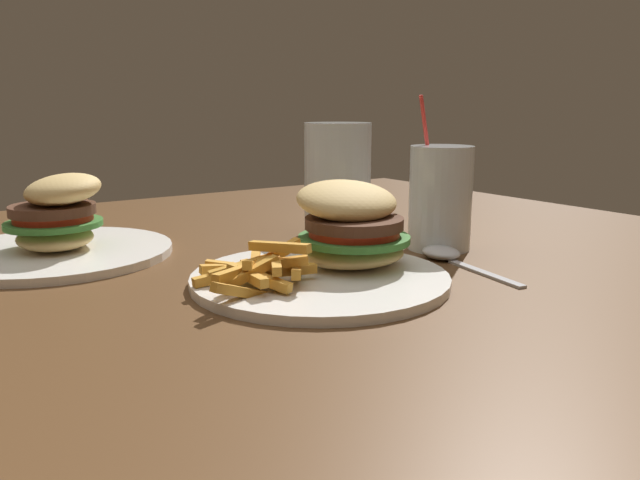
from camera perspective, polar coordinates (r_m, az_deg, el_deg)
The scene contains 6 objects.
dining_table at distance 0.78m, azimuth -10.65°, elevation -9.90°, with size 1.46×1.06×0.72m.
meal_plate_near at distance 0.66m, azimuth 1.26°, elevation -0.80°, with size 0.27×0.27×0.11m.
beer_glass at distance 0.88m, azimuth 1.61°, elevation 5.33°, with size 0.09×0.09×0.16m.
juice_glass at distance 0.81m, azimuth 10.93°, elevation 3.54°, with size 0.08×0.08×0.19m.
spoon at distance 0.76m, azimuth 11.37°, elevation -1.31°, with size 0.05×0.17×0.01m.
meal_plate_far at distance 0.82m, azimuth -22.90°, elevation 0.77°, with size 0.28×0.28×0.11m.
Camera 1 is at (-0.28, -0.66, 0.90)m, focal length 35.00 mm.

